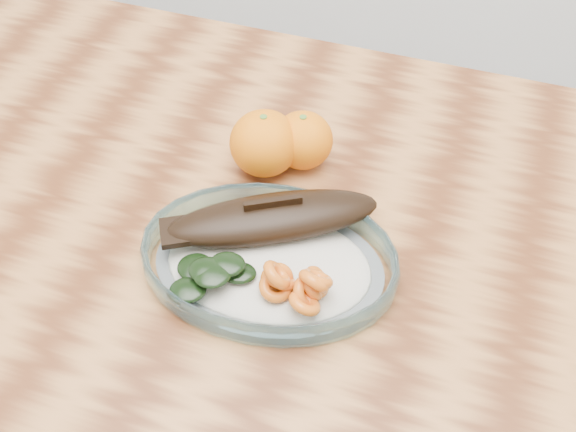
{
  "coord_description": "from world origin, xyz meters",
  "views": [
    {
      "loc": [
        0.23,
        -0.45,
        1.33
      ],
      "look_at": [
        0.06,
        0.04,
        0.77
      ],
      "focal_mm": 45.0,
      "sensor_mm": 36.0,
      "label": 1
    }
  ],
  "objects_px": {
    "dining_table": "(224,299)",
    "orange_right": "(303,140)",
    "orange_left": "(264,143)",
    "plated_meal": "(269,257)"
  },
  "relations": [
    {
      "from": "orange_right",
      "to": "dining_table",
      "type": "bearing_deg",
      "value": -107.2
    },
    {
      "from": "orange_left",
      "to": "plated_meal",
      "type": "bearing_deg",
      "value": -68.33
    },
    {
      "from": "dining_table",
      "to": "plated_meal",
      "type": "relative_size",
      "value": 2.3
    },
    {
      "from": "dining_table",
      "to": "orange_left",
      "type": "bearing_deg",
      "value": 86.34
    },
    {
      "from": "dining_table",
      "to": "plated_meal",
      "type": "bearing_deg",
      "value": -13.79
    },
    {
      "from": "dining_table",
      "to": "orange_left",
      "type": "distance_m",
      "value": 0.19
    },
    {
      "from": "orange_right",
      "to": "plated_meal",
      "type": "bearing_deg",
      "value": -83.92
    },
    {
      "from": "orange_left",
      "to": "dining_table",
      "type": "bearing_deg",
      "value": -93.66
    },
    {
      "from": "dining_table",
      "to": "orange_right",
      "type": "bearing_deg",
      "value": 72.8
    },
    {
      "from": "dining_table",
      "to": "plated_meal",
      "type": "height_order",
      "value": "plated_meal"
    }
  ]
}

